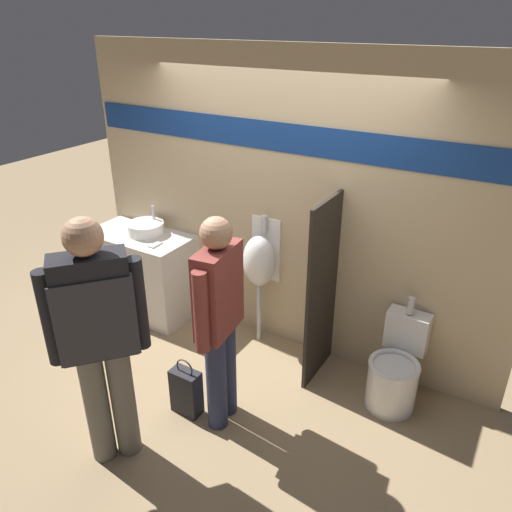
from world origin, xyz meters
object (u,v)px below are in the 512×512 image
(toilet, at_px, (395,372))
(shopping_bag, at_px, (186,391))
(person_in_vest, at_px, (98,330))
(sink_basin, at_px, (146,228))
(person_with_lanyard, at_px, (219,317))
(urinal_near_counter, at_px, (260,261))
(cell_phone, at_px, (155,245))

(toilet, height_order, shopping_bag, toilet)
(person_in_vest, xyz_separation_m, shopping_bag, (0.18, 0.59, -0.87))
(sink_basin, height_order, person_with_lanyard, person_with_lanyard)
(toilet, relative_size, person_with_lanyard, 0.52)
(person_with_lanyard, relative_size, shopping_bag, 3.34)
(toilet, distance_m, shopping_bag, 1.68)
(person_with_lanyard, height_order, shopping_bag, person_with_lanyard)
(toilet, bearing_deg, urinal_near_counter, 172.29)
(cell_phone, distance_m, person_in_vest, 1.71)
(person_in_vest, bearing_deg, toilet, -4.51)
(sink_basin, height_order, person_in_vest, person_in_vest)
(shopping_bag, bearing_deg, sink_basin, 140.91)
(urinal_near_counter, bearing_deg, person_with_lanyard, -74.37)
(cell_phone, distance_m, shopping_bag, 1.52)
(urinal_near_counter, height_order, shopping_bag, urinal_near_counter)
(sink_basin, xyz_separation_m, cell_phone, (0.28, -0.17, -0.05))
(cell_phone, xyz_separation_m, shopping_bag, (1.03, -0.88, -0.68))
(sink_basin, distance_m, toilet, 2.75)
(urinal_near_counter, xyz_separation_m, person_in_vest, (-0.16, -1.75, 0.21))
(sink_basin, bearing_deg, person_in_vest, -55.75)
(toilet, relative_size, person_in_vest, 0.48)
(sink_basin, xyz_separation_m, urinal_near_counter, (1.28, 0.10, -0.08))
(sink_basin, distance_m, person_with_lanyard, 1.85)
(sink_basin, distance_m, person_in_vest, 2.00)
(person_with_lanyard, bearing_deg, shopping_bag, 101.78)
(urinal_near_counter, distance_m, person_in_vest, 1.77)
(person_in_vest, distance_m, shopping_bag, 1.06)
(toilet, height_order, person_with_lanyard, person_with_lanyard)
(person_with_lanyard, bearing_deg, cell_phone, 51.32)
(cell_phone, relative_size, person_in_vest, 0.08)
(person_in_vest, bearing_deg, shopping_bag, 23.24)
(urinal_near_counter, bearing_deg, person_in_vest, -95.29)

